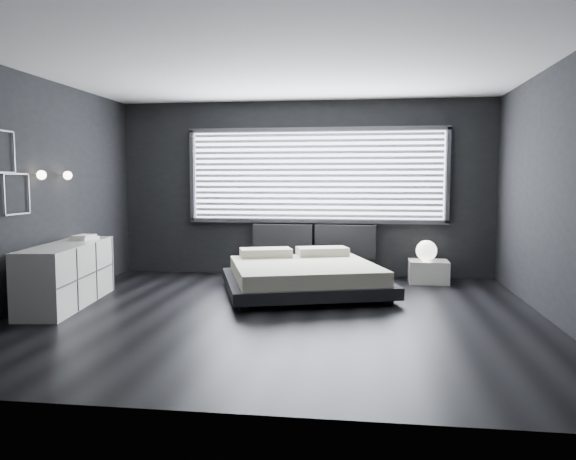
# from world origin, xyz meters

# --- Properties ---
(room) EXTENTS (6.04, 6.00, 2.80)m
(room) POSITION_xyz_m (0.00, 0.00, 1.40)
(room) COLOR black
(room) RESTS_ON ground
(window) EXTENTS (4.14, 0.09, 1.52)m
(window) POSITION_xyz_m (0.20, 2.70, 1.61)
(window) COLOR white
(window) RESTS_ON ground
(headboard) EXTENTS (1.96, 0.16, 0.52)m
(headboard) POSITION_xyz_m (0.17, 2.64, 0.57)
(headboard) COLOR black
(headboard) RESTS_ON ground
(sconce_near) EXTENTS (0.18, 0.11, 0.11)m
(sconce_near) POSITION_xyz_m (-2.88, 0.05, 1.60)
(sconce_near) COLOR silver
(sconce_near) RESTS_ON ground
(sconce_far) EXTENTS (0.18, 0.11, 0.11)m
(sconce_far) POSITION_xyz_m (-2.88, 0.65, 1.60)
(sconce_far) COLOR silver
(sconce_far) RESTS_ON ground
(wall_art_upper) EXTENTS (0.01, 0.48, 0.48)m
(wall_art_upper) POSITION_xyz_m (-2.98, -0.55, 1.85)
(wall_art_upper) COLOR #47474C
(wall_art_upper) RESTS_ON ground
(wall_art_lower) EXTENTS (0.01, 0.48, 0.48)m
(wall_art_lower) POSITION_xyz_m (-2.98, -0.30, 1.38)
(wall_art_lower) COLOR #47474C
(wall_art_lower) RESTS_ON ground
(bed) EXTENTS (2.59, 2.53, 0.54)m
(bed) POSITION_xyz_m (0.16, 1.26, 0.25)
(bed) COLOR black
(bed) RESTS_ON ground
(nightstand) EXTENTS (0.58, 0.49, 0.34)m
(nightstand) POSITION_xyz_m (1.93, 2.29, 0.17)
(nightstand) COLOR silver
(nightstand) RESTS_ON ground
(orb_lamp) EXTENTS (0.31, 0.31, 0.31)m
(orb_lamp) POSITION_xyz_m (1.89, 2.25, 0.49)
(orb_lamp) COLOR white
(orb_lamp) RESTS_ON nightstand
(dresser) EXTENTS (0.77, 1.95, 0.76)m
(dresser) POSITION_xyz_m (-2.65, 0.15, 0.38)
(dresser) COLOR silver
(dresser) RESTS_ON ground
(book_stack) EXTENTS (0.29, 0.35, 0.07)m
(book_stack) POSITION_xyz_m (-2.67, 0.64, 0.79)
(book_stack) COLOR white
(book_stack) RESTS_ON dresser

